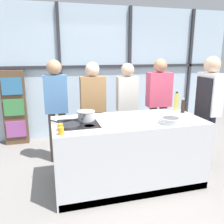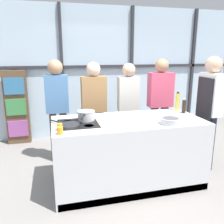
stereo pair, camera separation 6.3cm
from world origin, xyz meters
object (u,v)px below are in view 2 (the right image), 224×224
Objects in this scene: spectator_center_left at (94,105)px; spectator_center_right at (128,102)px; saucepan at (86,115)px; pepper_grinder at (184,106)px; spectator_far_left at (57,103)px; oil_bottle at (177,102)px; white_plate at (160,118)px; chef at (209,106)px; juice_glass_near at (60,131)px; frying_pan at (69,125)px; mixing_bowl at (170,121)px; juice_glass_far at (60,127)px; spectator_far_right at (160,100)px.

spectator_center_left is 0.62m from spectator_center_right.
pepper_grinder reaches higher than saucepan.
spectator_far_left is at bearing -0.00° from spectator_center_left.
white_plate is at bearing -139.92° from oil_bottle.
spectator_center_right is at bearing 52.19° from chef.
spectator_center_left is at bearing 65.16° from juice_glass_near.
spectator_center_right is (0.62, 0.00, 0.01)m from spectator_center_left.
spectator_far_left is 7.82× the size of white_plate.
juice_glass_near is (-0.62, -1.34, 0.02)m from spectator_center_left.
frying_pan is (-0.51, -1.09, -0.01)m from spectator_center_left.
oil_bottle is (0.62, -0.62, 0.11)m from spectator_center_right.
mixing_bowl is 1.40m from juice_glass_far.
spectator_center_left is at bearing 153.50° from oil_bottle.
pepper_grinder reaches higher than frying_pan.
juice_glass_far is (-1.24, -1.20, 0.01)m from spectator_center_right.
frying_pan is 4.99× the size of juice_glass_near.
juice_glass_near reaches higher than white_plate.
spectator_far_right is 2.05m from frying_pan.
chef is 20.78× the size of juice_glass_far.
chef is 7.82× the size of pepper_grinder.
spectator_center_right is 1.21m from saucepan.
saucepan is 1.63× the size of mixing_bowl.
juice_glass_near is at bearing 102.71° from chef.
spectator_far_left reaches higher than spectator_center_right.
spectator_center_left is 1.20m from frying_pan.
spectator_center_left is at bearing 73.15° from saucepan.
mixing_bowl is at bearing 121.39° from spectator_center_left.
spectator_center_left is 1.27m from white_plate.
spectator_far_right is (1.85, 0.00, -0.03)m from spectator_far_left.
spectator_center_right is 1.02m from pepper_grinder.
spectator_far_right is 5.84× the size of oil_bottle.
frying_pan is 1.94× the size of white_plate.
frying_pan is at bearing 43.93° from spectator_center_right.
spectator_center_right is 0.88m from oil_bottle.
mixing_bowl is at bearing 137.56° from spectator_far_left.
oil_bottle is at bearing 17.41° from juice_glass_far.
spectator_center_left is 1.39m from oil_bottle.
frying_pan is at bearing -136.48° from saucepan.
saucepan reaches higher than frying_pan.
oil_bottle is 3.45× the size of juice_glass_near.
frying_pan is (0.11, -1.09, -0.06)m from spectator_far_left.
spectator_center_left reaches higher than frying_pan.
spectator_far_left is 4.03× the size of frying_pan.
frying_pan is 1.63× the size of mixing_bowl.
spectator_far_left is 1.85m from spectator_far_right.
spectator_center_left is 0.88m from saucepan.
pepper_grinder reaches higher than juice_glass_near.
spectator_center_right is at bearing 97.21° from mixing_bowl.
pepper_grinder is at bearing 16.04° from juice_glass_near.
spectator_far_left is 1.20m from juice_glass_far.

